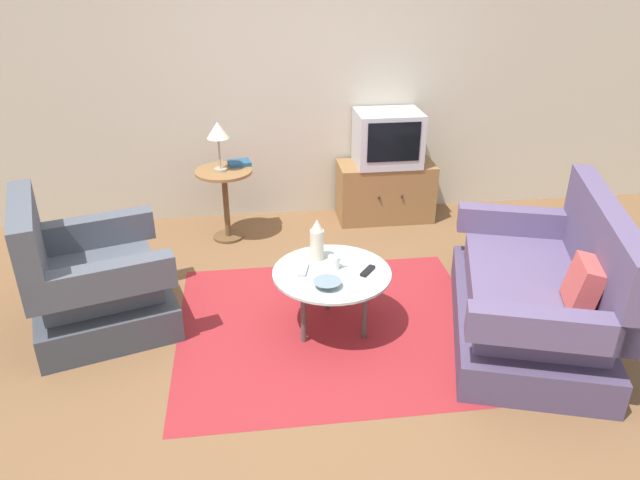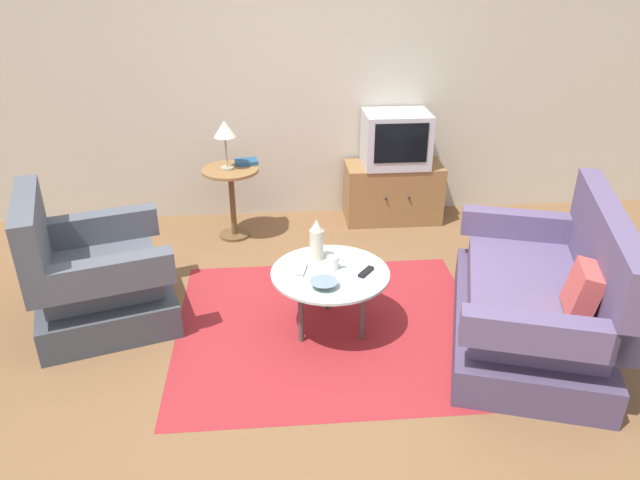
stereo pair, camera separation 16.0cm
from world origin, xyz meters
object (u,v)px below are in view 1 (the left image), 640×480
object	(u,v)px
side_table	(225,190)
book	(239,163)
bowl	(327,284)
mug	(335,262)
tv_stand	(385,191)
tv_remote_dark	(368,271)
television	(388,138)
couch	(539,296)
vase	(317,240)
armchair	(91,284)
table_lamp	(218,132)
coffee_table	(332,277)
tv_remote_silver	(303,270)

from	to	relation	value
side_table	book	world-z (taller)	book
side_table	bowl	size ratio (longest dim) A/B	3.58
mug	tv_stand	bearing A→B (deg)	66.46
tv_remote_dark	television	bearing A→B (deg)	-159.17
tv_stand	book	size ratio (longest dim) A/B	4.16
mug	bowl	size ratio (longest dim) A/B	0.69
couch	vase	world-z (taller)	couch
mug	armchair	bearing A→B (deg)	172.75
couch	table_lamp	bearing A→B (deg)	67.03
coffee_table	tv_remote_dark	size ratio (longest dim) A/B	5.54
coffee_table	mug	xyz separation A→B (m)	(0.02, 0.05, 0.08)
couch	vase	size ratio (longest dim) A/B	5.97
side_table	tv_remote_dark	xyz separation A→B (m)	(0.94, -1.55, -0.01)
tv_stand	book	world-z (taller)	book
book	tv_remote_silver	bearing A→B (deg)	-87.22
couch	tv_stand	xyz separation A→B (m)	(-0.56, 2.01, -0.03)
side_table	table_lamp	xyz separation A→B (m)	(-0.02, -0.00, 0.51)
coffee_table	tv_remote_dark	bearing A→B (deg)	-9.37
television	tv_remote_silver	bearing A→B (deg)	-118.90
tv_stand	couch	bearing A→B (deg)	-74.51
armchair	vase	world-z (taller)	armchair
bowl	book	distance (m)	1.90
television	book	distance (m)	1.36
tv_remote_silver	vase	bearing A→B (deg)	-20.30
armchair	tv_stand	distance (m)	2.81
couch	mug	distance (m)	1.35
table_lamp	tv_remote_dark	xyz separation A→B (m)	(0.96, -1.54, -0.52)
coffee_table	mug	bearing A→B (deg)	61.60
armchair	tv_remote_silver	world-z (taller)	armchair
armchair	side_table	distance (m)	1.54
tv_remote_dark	book	world-z (taller)	book
table_lamp	side_table	bearing A→B (deg)	11.59
vase	coffee_table	bearing A→B (deg)	-68.93
bowl	book	size ratio (longest dim) A/B	0.84
side_table	mug	bearing A→B (deg)	-63.23
tv_stand	television	distance (m)	0.52
tv_remote_dark	tv_remote_silver	world-z (taller)	same
tv_stand	tv_remote_dark	xyz separation A→B (m)	(-0.54, -1.80, 0.18)
side_table	tv_remote_dark	bearing A→B (deg)	-58.63
mug	book	world-z (taller)	book
armchair	table_lamp	size ratio (longest dim) A/B	2.66
side_table	book	xyz separation A→B (m)	(0.14, 0.12, 0.20)
mug	book	size ratio (longest dim) A/B	0.58
armchair	vase	bearing A→B (deg)	70.69
television	armchair	bearing A→B (deg)	-147.46
couch	tv_stand	distance (m)	2.09
vase	armchair	bearing A→B (deg)	177.74
armchair	tv_remote_dark	world-z (taller)	armchair
armchair	coffee_table	world-z (taller)	armchair
coffee_table	tv_remote_dark	world-z (taller)	tv_remote_dark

